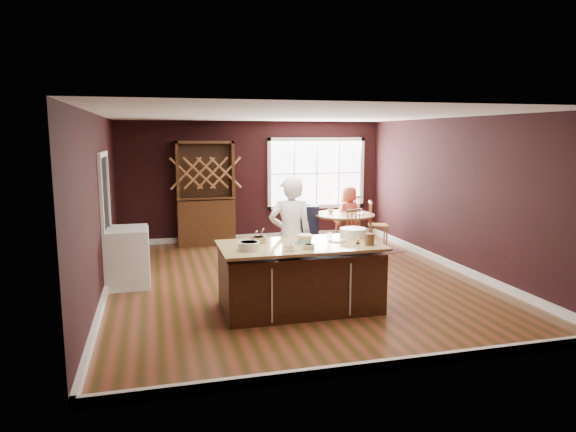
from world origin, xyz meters
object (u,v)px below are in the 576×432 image
object	(u,v)px
chair_south	(359,234)
washer	(128,258)
baker	(291,236)
layer_cake	(304,239)
kitchen_island	(300,278)
chair_north	(347,218)
chair_east	(378,223)
dryer	(130,252)
seated_woman	(349,215)
hutch	(205,193)
toddler	(306,210)
dining_table	(344,224)
high_chair	(308,226)

from	to	relation	value
chair_south	washer	world-z (taller)	chair_south
baker	washer	xyz separation A→B (m)	(-2.39, 1.01, -0.43)
layer_cake	chair_south	size ratio (longest dim) A/B	0.30
kitchen_island	chair_north	bearing A→B (deg)	60.99
chair_east	chair_south	bearing A→B (deg)	152.23
dryer	seated_woman	bearing A→B (deg)	18.34
layer_cake	chair_north	bearing A→B (deg)	61.53
chair_south	washer	xyz separation A→B (m)	(-4.28, -0.91, -0.01)
kitchen_island	hutch	distance (m)	4.77
chair_east	washer	xyz separation A→B (m)	(-5.10, -1.77, -0.03)
dryer	chair_east	bearing A→B (deg)	12.51
toddler	dryer	bearing A→B (deg)	-158.18
layer_cake	chair_east	xyz separation A→B (m)	(2.69, 3.43, -0.48)
kitchen_island	dining_table	xyz separation A→B (m)	(1.95, 3.41, 0.10)
chair_south	baker	bearing A→B (deg)	-147.47
chair_south	chair_north	size ratio (longest dim) A/B	0.91
layer_cake	hutch	world-z (taller)	hutch
baker	layer_cake	xyz separation A→B (m)	(0.02, -0.65, 0.08)
toddler	washer	distance (m)	4.11
chair_east	chair_north	size ratio (longest dim) A/B	0.95
chair_north	hutch	world-z (taller)	hutch
washer	chair_east	bearing A→B (deg)	19.16
baker	layer_cake	world-z (taller)	baker
chair_east	toddler	bearing A→B (deg)	95.30
high_chair	toddler	bearing A→B (deg)	112.67
kitchen_island	baker	world-z (taller)	baker
kitchen_island	seated_woman	bearing A→B (deg)	59.99
layer_cake	hutch	size ratio (longest dim) A/B	0.13
chair_north	dryer	bearing A→B (deg)	-11.45
high_chair	dryer	size ratio (longest dim) A/B	1.12
baker	dryer	world-z (taller)	baker
dining_table	kitchen_island	bearing A→B (deg)	-119.82
chair_south	hutch	world-z (taller)	hutch
layer_cake	chair_north	distance (m)	4.69
kitchen_island	dryer	size ratio (longest dim) A/B	2.57
toddler	washer	size ratio (longest dim) A/B	0.28
chair_east	washer	size ratio (longest dim) A/B	1.07
washer	kitchen_island	bearing A→B (deg)	-36.12
chair_south	seated_woman	world-z (taller)	seated_woman
seated_woman	hutch	world-z (taller)	hutch
chair_east	dining_table	bearing A→B (deg)	110.25
chair_north	toddler	xyz separation A→B (m)	(-1.10, -0.39, 0.28)
chair_north	washer	bearing A→B (deg)	-4.92
baker	toddler	size ratio (longest dim) A/B	6.89
high_chair	kitchen_island	bearing A→B (deg)	-102.60
chair_north	high_chair	world-z (taller)	chair_north
layer_cake	kitchen_island	bearing A→B (deg)	-150.23
baker	hutch	distance (m)	4.05
chair_east	chair_south	world-z (taller)	chair_east
baker	washer	world-z (taller)	baker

